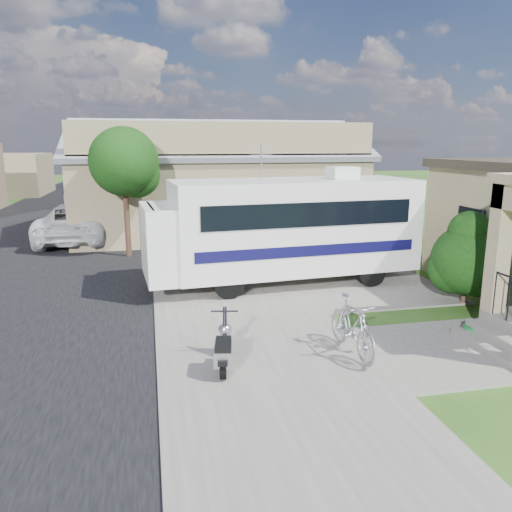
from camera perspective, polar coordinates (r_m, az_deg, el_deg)
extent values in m
plane|color=#204212|center=(10.40, 5.67, -9.88)|extent=(120.00, 120.00, 0.00)
cube|color=black|center=(20.05, -24.81, 0.11)|extent=(9.00, 80.00, 0.02)
cube|color=#5D5A54|center=(19.64, -6.02, 1.05)|extent=(4.00, 80.00, 0.06)
cube|color=#5D5A54|center=(14.89, 5.93, -2.77)|extent=(7.00, 6.00, 0.05)
cube|color=#5D5A54|center=(10.85, 22.87, -9.75)|extent=(4.00, 3.00, 0.05)
cube|color=black|center=(14.73, 23.25, 2.76)|extent=(0.04, 1.10, 1.20)
cube|color=#5D5A54|center=(10.99, 26.86, -9.10)|extent=(0.40, 2.16, 0.32)
cube|color=#5D5A54|center=(10.81, 25.35, -9.76)|extent=(0.35, 2.16, 0.16)
cube|color=#887B56|center=(11.53, 26.01, 0.74)|extent=(0.35, 0.35, 2.70)
cube|color=#736348|center=(23.42, -4.73, 7.34)|extent=(12.00, 8.00, 3.60)
cube|color=#585B64|center=(21.34, -4.13, 13.15)|extent=(12.50, 4.40, 1.78)
cube|color=#585B64|center=(25.31, -5.43, 13.06)|extent=(12.50, 4.40, 1.78)
cube|color=#585B64|center=(23.34, -4.87, 14.82)|extent=(12.50, 0.50, 0.22)
cube|color=#736348|center=(19.46, -3.33, 13.20)|extent=(11.76, 0.20, 1.30)
cylinder|color=black|center=(18.31, -14.56, 4.76)|extent=(0.20, 0.20, 3.15)
sphere|color=black|center=(18.16, -14.88, 10.39)|extent=(2.40, 2.40, 2.40)
sphere|color=black|center=(18.37, -13.51, 9.08)|extent=(1.68, 1.68, 1.68)
cylinder|color=black|center=(28.24, -13.80, 7.63)|extent=(0.20, 0.20, 3.29)
sphere|color=black|center=(28.15, -14.01, 11.44)|extent=(2.40, 2.40, 2.40)
sphere|color=black|center=(28.35, -13.13, 10.54)|extent=(1.68, 1.68, 1.68)
cylinder|color=black|center=(37.22, -13.45, 8.58)|extent=(0.20, 0.20, 3.01)
sphere|color=black|center=(37.15, -13.59, 11.23)|extent=(2.40, 2.40, 2.40)
sphere|color=black|center=(37.35, -12.92, 10.61)|extent=(1.68, 1.68, 1.68)
cube|color=silver|center=(14.32, 4.33, 3.58)|extent=(7.05, 3.00, 2.55)
cube|color=silver|center=(13.50, -11.07, 1.55)|extent=(0.97, 2.39, 1.96)
cube|color=black|center=(13.39, -11.92, 3.77)|extent=(0.23, 2.08, 0.88)
cube|color=black|center=(13.11, 6.31, 4.72)|extent=(5.83, 0.50, 0.64)
cube|color=black|center=(15.41, 2.70, 5.98)|extent=(5.83, 0.50, 0.64)
cube|color=#0B0A32|center=(13.28, 6.20, 0.58)|extent=(6.17, 0.52, 0.29)
cube|color=#0B0A32|center=(15.55, 2.67, 2.43)|extent=(6.17, 0.52, 0.29)
cube|color=silver|center=(14.75, 9.85, 9.38)|extent=(0.84, 0.75, 0.34)
cylinder|color=#96979D|center=(13.82, 0.58, 10.66)|extent=(0.04, 0.04, 0.98)
cylinder|color=black|center=(12.94, -3.18, -3.18)|extent=(0.81, 0.34, 0.79)
cylinder|color=black|center=(14.99, -5.12, -1.00)|extent=(0.81, 0.34, 0.79)
cylinder|color=black|center=(14.43, 12.95, -1.81)|extent=(0.81, 0.34, 0.79)
cylinder|color=black|center=(16.29, 9.23, 0.00)|extent=(0.81, 0.34, 0.79)
cylinder|color=black|center=(13.72, 22.69, -3.65)|extent=(0.14, 0.14, 0.71)
sphere|color=black|center=(13.53, 22.97, -0.42)|extent=(1.76, 1.76, 1.76)
sphere|color=black|center=(13.87, 23.68, 1.32)|extent=(1.41, 1.41, 1.41)
sphere|color=black|center=(13.58, 21.54, -1.40)|extent=(1.23, 1.23, 1.23)
sphere|color=black|center=(13.50, 24.09, -2.09)|extent=(1.06, 1.06, 1.06)
sphere|color=black|center=(13.40, 23.23, 2.52)|extent=(1.06, 1.06, 1.06)
cylinder|color=black|center=(8.72, -3.77, -12.61)|extent=(0.18, 0.41, 0.40)
cylinder|color=black|center=(9.64, -3.53, -10.06)|extent=(0.18, 0.41, 0.40)
cube|color=#96979D|center=(9.11, -3.66, -11.07)|extent=(0.36, 0.54, 0.07)
cube|color=#96979D|center=(8.73, -3.76, -11.27)|extent=(0.40, 0.55, 0.27)
cube|color=black|center=(8.70, -3.77, -10.05)|extent=(0.37, 0.59, 0.11)
cube|color=black|center=(8.53, -3.82, -12.01)|extent=(0.20, 0.21, 0.09)
cylinder|color=black|center=(9.44, -3.58, -8.16)|extent=(0.13, 0.32, 0.76)
sphere|color=#96979D|center=(9.52, -3.56, -8.39)|extent=(0.26, 0.26, 0.26)
sphere|color=black|center=(9.59, -3.54, -8.23)|extent=(0.11, 0.11, 0.11)
cylinder|color=black|center=(9.25, -3.62, -6.32)|extent=(0.50, 0.12, 0.03)
cube|color=black|center=(9.59, -3.54, -9.45)|extent=(0.17, 0.27, 0.05)
imported|color=#96979D|center=(9.72, 10.92, -8.22)|extent=(0.63, 1.87, 1.10)
imported|color=silver|center=(22.03, -19.48, 3.71)|extent=(3.06, 5.97, 1.61)
imported|color=silver|center=(29.54, -18.46, 6.21)|extent=(3.80, 6.95, 1.91)
cylinder|color=#13632C|center=(11.63, 23.54, -7.94)|extent=(0.41, 0.41, 0.18)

